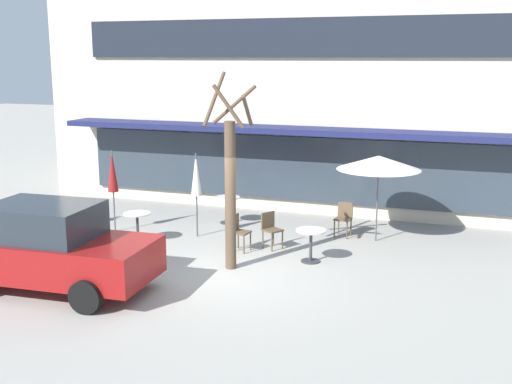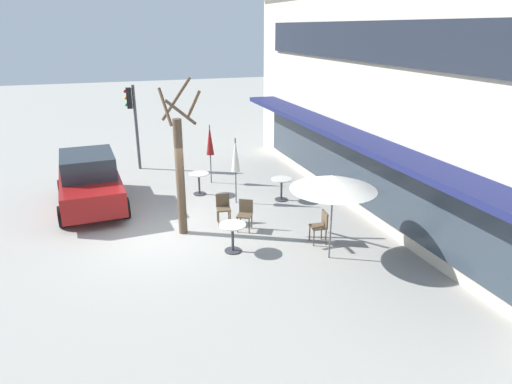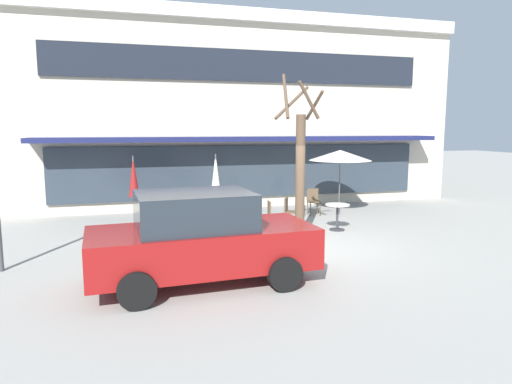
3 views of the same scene
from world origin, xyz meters
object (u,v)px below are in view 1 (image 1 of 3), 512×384
Objects in this scene: patio_umbrella_green_folded at (112,172)px; cafe_chair_1 at (344,216)px; cafe_table_by_tree at (228,205)px; patio_umbrella_cream_folded at (379,163)px; cafe_chair_2 at (238,230)px; parked_sedan at (49,247)px; cafe_chair_0 at (271,227)px; cafe_table_near_wall at (311,240)px; street_tree at (230,184)px; patio_umbrella_corner_open at (196,175)px; cafe_table_streetside at (137,222)px.

patio_umbrella_green_folded is 2.47× the size of cafe_chair_1.
patio_umbrella_cream_folded is at bearing -5.01° from cafe_table_by_tree.
cafe_chair_2 is 0.21× the size of parked_sedan.
cafe_chair_0 is 1.00× the size of cafe_chair_2.
cafe_table_near_wall is 2.32m from street_tree.
patio_umbrella_green_folded reaches higher than cafe_chair_1.
patio_umbrella_corner_open is 2.75m from street_tree.
cafe_table_by_tree is 6.23m from parked_sedan.
cafe_table_near_wall is 0.85× the size of cafe_chair_0.
cafe_chair_0 is (3.33, 0.64, 0.01)m from cafe_table_streetside.
cafe_chair_1 is at bearing 48.94° from cafe_chair_0.
patio_umbrella_green_folded is (-1.09, 0.68, 1.11)m from cafe_table_streetside.
patio_umbrella_green_folded is 4.56m from cafe_chair_0.
patio_umbrella_corner_open is at bearing -99.19° from cafe_table_by_tree.
street_tree reaches higher than cafe_table_streetside.
street_tree is at bearing -23.53° from patio_umbrella_green_folded.
cafe_table_by_tree is (-3.10, 2.59, 0.00)m from cafe_table_near_wall.
cafe_chair_2 is at bearing 54.84° from parked_sedan.
parked_sedan is (-5.62, -5.69, -1.14)m from patio_umbrella_cream_folded.
patio_umbrella_cream_folded is at bearing 12.16° from patio_umbrella_green_folded.
cafe_chair_2 is (2.67, 0.16, 0.01)m from cafe_table_streetside.
cafe_table_streetside is 0.18× the size of parked_sedan.
patio_umbrella_corner_open is 2.47× the size of cafe_chair_0.
patio_umbrella_cream_folded is at bearing 14.43° from patio_umbrella_corner_open.
cafe_chair_0 is at bearing -44.65° from cafe_table_by_tree.
cafe_table_by_tree is 0.18× the size of street_tree.
street_tree reaches higher than cafe_chair_2.
patio_umbrella_cream_folded is 0.51× the size of street_tree.
parked_sedan is at bearing -102.95° from cafe_table_by_tree.
parked_sedan is (-3.28, -4.19, 0.35)m from cafe_chair_0.
cafe_chair_1 is at bearing 61.96° from street_tree.
cafe_table_by_tree is at bearing 113.12° from street_tree.
parked_sedan is 3.96m from street_tree.
patio_umbrella_cream_folded is 4.20m from street_tree.
cafe_table_streetside is at bearing -176.47° from cafe_chair_2.
parked_sedan is at bearing -134.65° from patio_umbrella_cream_folded.
cafe_table_by_tree is at bearing 80.81° from patio_umbrella_corner_open.
cafe_chair_1 is at bearing 20.28° from patio_umbrella_corner_open.
cafe_table_streetside and cafe_table_by_tree have the same top height.
patio_umbrella_green_folded is 4.44m from parked_sedan.
patio_umbrella_green_folded is 6.92m from patio_umbrella_cream_folded.
street_tree is at bearing -147.06° from cafe_table_near_wall.
patio_umbrella_green_folded is 2.47× the size of cafe_chair_2.
cafe_chair_2 is at bearing -134.69° from cafe_chair_1.
cafe_chair_2 is (-1.87, 0.24, 0.01)m from cafe_table_near_wall.
patio_umbrella_corner_open is 0.51× the size of street_tree.
patio_umbrella_corner_open is 2.01m from cafe_chair_2.
cafe_table_by_tree is 0.35× the size of patio_umbrella_cream_folded.
cafe_table_streetside is 0.35× the size of patio_umbrella_corner_open.
cafe_chair_0 is (4.42, -0.04, -1.10)m from patio_umbrella_green_folded.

